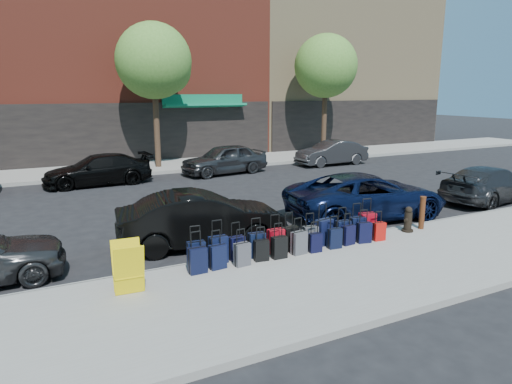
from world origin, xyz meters
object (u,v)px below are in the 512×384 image
tree_right (328,68)px  car_far_1 (98,170)px  car_near_3 (490,184)px  tree_center (157,63)px  bollard (422,212)px  car_far_3 (332,153)px  suitcase_front_5 (290,238)px  car_far_2 (224,159)px  display_rack (128,268)px  car_near_1 (202,219)px  fire_hydrant (408,220)px  car_near_2 (366,196)px

tree_right → car_far_1: tree_right is taller
car_near_3 → tree_center: bearing=28.2°
bollard → car_far_3: car_far_3 is taller
suitcase_front_5 → car_far_1: car_far_1 is taller
tree_right → car_far_3: bearing=-119.2°
bollard → car_far_2: (-1.21, 11.61, 0.10)m
bollard → car_near_3: (5.30, 1.76, 0.02)m
display_rack → car_far_2: size_ratio=0.23×
suitcase_front_5 → car_near_1: bearing=125.7°
bollard → car_far_1: bearing=122.0°
display_rack → car_far_3: car_far_3 is taller
suitcase_front_5 → fire_hydrant: bearing=-10.4°
car_near_1 → display_rack: bearing=142.1°
tree_center → car_far_2: (2.44, -2.81, -4.67)m
car_far_3 → car_near_1: bearing=-49.6°
tree_center → car_far_2: size_ratio=1.68×
fire_hydrant → display_rack: size_ratio=0.71×
tree_right → car_near_3: (-1.55, -12.66, -4.76)m
tree_center → tree_right: bearing=0.0°
car_near_3 → car_far_3: bearing=-6.7°
car_far_2 → car_far_3: size_ratio=1.06×
tree_right → car_far_3: tree_right is taller
suitcase_front_5 → display_rack: display_rack is taller
display_rack → car_near_2: 8.50m
suitcase_front_5 → car_far_3: bearing=42.0°
suitcase_front_5 → fire_hydrant: suitcase_front_5 is taller
bollard → car_far_3: (5.24, 11.54, 0.04)m
car_near_1 → car_far_2: 10.82m
tree_center → display_rack: bearing=-107.6°
tree_right → car_far_2: size_ratio=1.68×
fire_hydrant → car_near_3: car_near_3 is taller
fire_hydrant → car_far_2: 11.64m
fire_hydrant → car_near_1: size_ratio=0.16×
car_near_3 → car_far_2: 11.81m
display_rack → car_near_3: (13.69, 2.26, 0.01)m
car_far_2 → car_near_3: bearing=26.2°
display_rack → car_far_2: bearing=63.2°
bollard → fire_hydrant: bearing=-178.7°
bollard → suitcase_front_5: bearing=178.0°
car_near_1 → car_far_3: size_ratio=1.07×
tree_center → fire_hydrant: bearing=-77.8°
tree_center → car_near_2: tree_center is taller
car_near_3 → car_far_2: car_far_2 is taller
tree_right → car_far_3: size_ratio=1.77×
car_far_1 → car_far_2: size_ratio=1.06×
car_far_2 → fire_hydrant: bearing=-4.0°
tree_right → suitcase_front_5: bearing=-128.0°
display_rack → car_near_1: 3.40m
display_rack → car_near_1: bearing=48.5°
fire_hydrant → car_far_1: 13.40m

